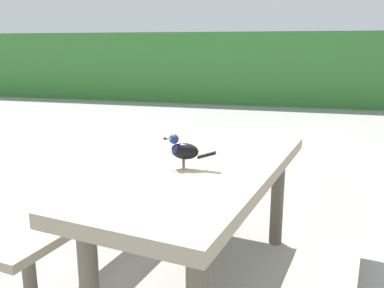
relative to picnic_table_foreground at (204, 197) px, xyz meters
The scene contains 3 objects.
hedge_wall 8.39m from the picnic_table_foreground, 89.32° to the left, with size 28.00×1.97×1.67m, color #387A33.
picnic_table_foreground is the anchor object (origin of this frame).
bird_grackle 0.31m from the picnic_table_foreground, 140.08° to the right, with size 0.29×0.07×0.18m.
Camera 1 is at (0.39, -2.09, 1.39)m, focal length 38.58 mm.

